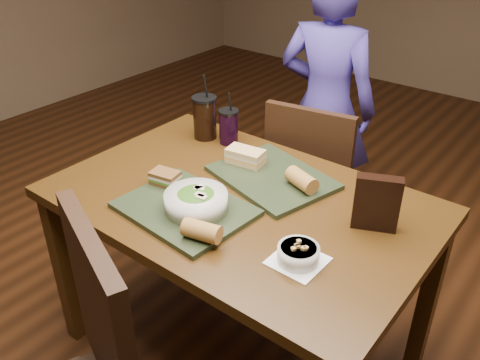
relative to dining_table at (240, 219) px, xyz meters
name	(u,v)px	position (x,y,z in m)	size (l,w,h in m)	color
ground	(240,347)	(0.00, 0.00, -0.66)	(6.00, 6.00, 0.00)	#381C0B
dining_table	(240,219)	(0.00, 0.00, 0.00)	(1.30, 0.85, 0.75)	#3E260C
chair_far	(315,185)	(-0.04, 0.61, -0.16)	(0.45, 0.45, 0.90)	black
diner	(326,107)	(-0.23, 1.00, 0.04)	(0.51, 0.34, 1.41)	#3F328A
tray_near	(185,209)	(-0.09, -0.18, 0.10)	(0.42, 0.32, 0.02)	black
tray_far	(272,177)	(0.02, 0.17, 0.10)	(0.42, 0.32, 0.02)	black
salad_bowl	(196,200)	(-0.05, -0.17, 0.14)	(0.21, 0.21, 0.07)	silver
soup_bowl	(298,254)	(0.34, -0.17, 0.12)	(0.15, 0.15, 0.06)	white
sandwich_near	(165,178)	(-0.25, -0.11, 0.13)	(0.11, 0.08, 0.05)	#593819
sandwich_far	(245,156)	(-0.12, 0.18, 0.14)	(0.15, 0.10, 0.06)	tan
baguette_near	(202,231)	(0.07, -0.28, 0.14)	(0.06, 0.06, 0.12)	#AD7533
baguette_far	(302,180)	(0.15, 0.16, 0.14)	(0.06, 0.06, 0.12)	#AD7533
cup_cola	(205,117)	(-0.42, 0.29, 0.18)	(0.10, 0.10, 0.28)	black
cup_berry	(229,126)	(-0.30, 0.31, 0.16)	(0.08, 0.08, 0.22)	black
chip_bag	(377,203)	(0.44, 0.12, 0.18)	(0.14, 0.04, 0.18)	black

